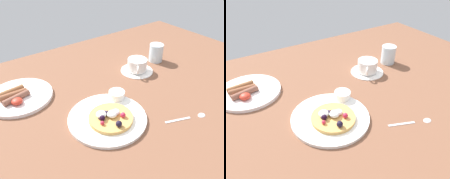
# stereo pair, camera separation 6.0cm
# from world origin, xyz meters

# --- Properties ---
(ground_plane) EXTENTS (1.73, 1.13, 0.03)m
(ground_plane) POSITION_xyz_m (0.00, 0.00, -0.01)
(ground_plane) COLOR brown
(pancake_plate) EXTENTS (0.26, 0.26, 0.01)m
(pancake_plate) POSITION_xyz_m (-0.06, -0.07, 0.01)
(pancake_plate) COLOR white
(pancake_plate) RESTS_ON ground_plane
(pancake_with_berries) EXTENTS (0.15, 0.15, 0.03)m
(pancake_with_berries) POSITION_xyz_m (-0.06, -0.09, 0.02)
(pancake_with_berries) COLOR tan
(pancake_with_berries) RESTS_ON pancake_plate
(syrup_ramekin) EXTENTS (0.06, 0.06, 0.03)m
(syrup_ramekin) POSITION_xyz_m (0.03, -0.01, 0.03)
(syrup_ramekin) COLOR white
(syrup_ramekin) RESTS_ON pancake_plate
(breakfast_plate) EXTENTS (0.24, 0.24, 0.01)m
(breakfast_plate) POSITION_xyz_m (-0.25, 0.22, 0.01)
(breakfast_plate) COLOR white
(breakfast_plate) RESTS_ON ground_plane
(fried_breakfast) EXTENTS (0.11, 0.13, 0.02)m
(fried_breakfast) POSITION_xyz_m (-0.28, 0.22, 0.02)
(fried_breakfast) COLOR brown
(fried_breakfast) RESTS_ON breakfast_plate
(coffee_saucer) EXTENTS (0.15, 0.15, 0.01)m
(coffee_saucer) POSITION_xyz_m (0.24, 0.11, 0.00)
(coffee_saucer) COLOR white
(coffee_saucer) RESTS_ON ground_plane
(coffee_cup) EXTENTS (0.09, 0.10, 0.05)m
(coffee_cup) POSITION_xyz_m (0.24, 0.11, 0.03)
(coffee_cup) COLOR white
(coffee_cup) RESTS_ON coffee_saucer
(teaspoon) EXTENTS (0.14, 0.06, 0.01)m
(teaspoon) POSITION_xyz_m (0.18, -0.24, 0.00)
(teaspoon) COLOR silver
(teaspoon) RESTS_ON ground_plane
(water_glass) EXTENTS (0.07, 0.07, 0.08)m
(water_glass) POSITION_xyz_m (0.38, 0.14, 0.04)
(water_glass) COLOR silver
(water_glass) RESTS_ON ground_plane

